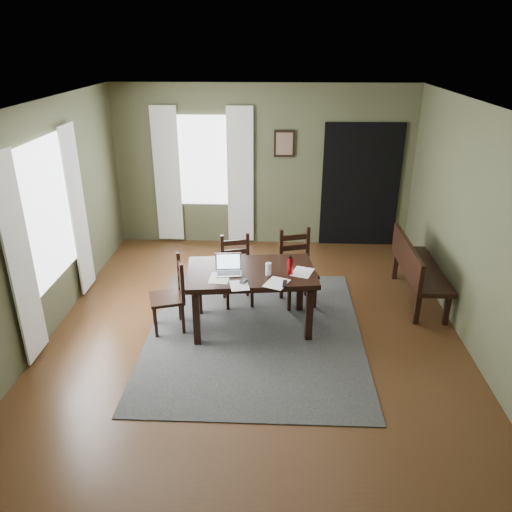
{
  "coord_description": "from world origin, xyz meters",
  "views": [
    {
      "loc": [
        0.24,
        -5.27,
        3.35
      ],
      "look_at": [
        0.0,
        0.3,
        0.9
      ],
      "focal_mm": 35.0,
      "sensor_mm": 36.0,
      "label": 1
    }
  ],
  "objects_px": {
    "dining_table": "(251,277)",
    "chair_end": "(171,296)",
    "chair_back_right": "(297,269)",
    "bench": "(416,266)",
    "laptop": "(229,268)",
    "water_bottle": "(290,266)",
    "chair_back_left": "(237,271)"
  },
  "relations": [
    {
      "from": "chair_back_right",
      "to": "chair_back_left",
      "type": "bearing_deg",
      "value": 165.75
    },
    {
      "from": "bench",
      "to": "laptop",
      "type": "relative_size",
      "value": 4.47
    },
    {
      "from": "chair_back_left",
      "to": "water_bottle",
      "type": "distance_m",
      "value": 1.08
    },
    {
      "from": "dining_table",
      "to": "bench",
      "type": "bearing_deg",
      "value": 13.33
    },
    {
      "from": "chair_back_right",
      "to": "laptop",
      "type": "height_order",
      "value": "chair_back_right"
    },
    {
      "from": "chair_back_left",
      "to": "water_bottle",
      "type": "relative_size",
      "value": 4.02
    },
    {
      "from": "dining_table",
      "to": "chair_back_right",
      "type": "bearing_deg",
      "value": 42.27
    },
    {
      "from": "dining_table",
      "to": "chair_end",
      "type": "height_order",
      "value": "chair_end"
    },
    {
      "from": "chair_back_right",
      "to": "bench",
      "type": "bearing_deg",
      "value": -11.99
    },
    {
      "from": "bench",
      "to": "water_bottle",
      "type": "bearing_deg",
      "value": 116.77
    },
    {
      "from": "laptop",
      "to": "chair_back_right",
      "type": "bearing_deg",
      "value": 34.41
    },
    {
      "from": "laptop",
      "to": "water_bottle",
      "type": "xyz_separation_m",
      "value": [
        0.73,
        -0.01,
        0.05
      ]
    },
    {
      "from": "chair_end",
      "to": "chair_back_right",
      "type": "bearing_deg",
      "value": 98.88
    },
    {
      "from": "chair_back_right",
      "to": "bench",
      "type": "distance_m",
      "value": 1.62
    },
    {
      "from": "chair_end",
      "to": "chair_back_left",
      "type": "distance_m",
      "value": 1.05
    },
    {
      "from": "bench",
      "to": "water_bottle",
      "type": "xyz_separation_m",
      "value": [
        -1.73,
        -0.87,
        0.37
      ]
    },
    {
      "from": "chair_end",
      "to": "chair_back_right",
      "type": "xyz_separation_m",
      "value": [
        1.56,
        0.76,
        0.04
      ]
    },
    {
      "from": "dining_table",
      "to": "water_bottle",
      "type": "height_order",
      "value": "water_bottle"
    },
    {
      "from": "chair_end",
      "to": "water_bottle",
      "type": "distance_m",
      "value": 1.5
    },
    {
      "from": "chair_end",
      "to": "dining_table",
      "type": "bearing_deg",
      "value": 78.24
    },
    {
      "from": "chair_end",
      "to": "chair_back_left",
      "type": "bearing_deg",
      "value": 117.0
    },
    {
      "from": "chair_back_right",
      "to": "dining_table",
      "type": "bearing_deg",
      "value": -147.64
    },
    {
      "from": "laptop",
      "to": "dining_table",
      "type": "bearing_deg",
      "value": 6.54
    },
    {
      "from": "dining_table",
      "to": "bench",
      "type": "distance_m",
      "value": 2.34
    },
    {
      "from": "bench",
      "to": "chair_back_left",
      "type": "bearing_deg",
      "value": 93.85
    },
    {
      "from": "bench",
      "to": "laptop",
      "type": "xyz_separation_m",
      "value": [
        -2.46,
        -0.86,
        0.32
      ]
    },
    {
      "from": "dining_table",
      "to": "laptop",
      "type": "height_order",
      "value": "laptop"
    },
    {
      "from": "chair_back_left",
      "to": "water_bottle",
      "type": "bearing_deg",
      "value": -59.83
    },
    {
      "from": "chair_back_left",
      "to": "bench",
      "type": "distance_m",
      "value": 2.43
    },
    {
      "from": "chair_back_right",
      "to": "laptop",
      "type": "xyz_separation_m",
      "value": [
        -0.85,
        -0.73,
        0.34
      ]
    },
    {
      "from": "chair_end",
      "to": "water_bottle",
      "type": "bearing_deg",
      "value": 73.59
    },
    {
      "from": "chair_back_right",
      "to": "bench",
      "type": "xyz_separation_m",
      "value": [
        1.61,
        0.13,
        0.01
      ]
    }
  ]
}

